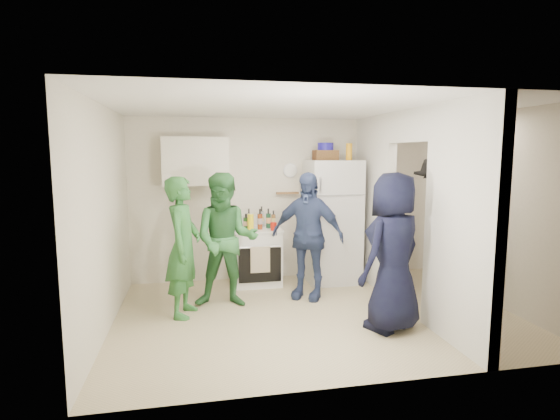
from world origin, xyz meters
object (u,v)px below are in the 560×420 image
object	(u,v)px
stove	(257,256)
person_navy	(393,252)
blue_bowl	(326,146)
person_denim	(307,236)
person_green_center	(226,240)
yellow_cup_stack_top	(349,152)
fridge	(332,221)
wicker_basket	(325,155)
person_nook	(440,228)
person_green_left	(183,247)

from	to	relation	value
stove	person_navy	distance (m)	2.38
blue_bowl	person_denim	world-z (taller)	blue_bowl
stove	person_green_center	size ratio (longest dim) A/B	0.49
stove	person_green_center	xyz separation A→B (m)	(-0.52, -0.86, 0.44)
yellow_cup_stack_top	fridge	bearing A→B (deg)	155.56
stove	person_green_center	bearing A→B (deg)	-121.00
stove	person_denim	bearing A→B (deg)	-51.93
fridge	person_denim	bearing A→B (deg)	-128.90
stove	wicker_basket	bearing A→B (deg)	1.08
fridge	wicker_basket	size ratio (longest dim) A/B	5.32
fridge	person_navy	bearing A→B (deg)	-87.61
stove	fridge	size ratio (longest dim) A/B	0.46
fridge	yellow_cup_stack_top	distance (m)	1.08
wicker_basket	person_nook	xyz separation A→B (m)	(1.26, -1.15, -0.96)
person_green_left	person_green_center	xyz separation A→B (m)	(0.53, 0.23, 0.02)
person_green_center	person_denim	distance (m)	1.11
fridge	person_nook	bearing A→B (deg)	-43.50
person_green_center	fridge	bearing A→B (deg)	36.19
stove	fridge	bearing A→B (deg)	-1.48
person_green_center	yellow_cup_stack_top	bearing A→B (deg)	30.90
person_nook	yellow_cup_stack_top	bearing A→B (deg)	-109.39
stove	person_green_left	bearing A→B (deg)	-133.90
person_green_left	person_nook	bearing A→B (deg)	-75.48
person_green_center	person_denim	bearing A→B (deg)	15.99
person_navy	blue_bowl	bearing A→B (deg)	-113.49
fridge	person_denim	xyz separation A→B (m)	(-0.58, -0.71, -0.07)
person_green_left	yellow_cup_stack_top	bearing A→B (deg)	-53.25
yellow_cup_stack_top	person_nook	world-z (taller)	yellow_cup_stack_top
blue_bowl	person_nook	world-z (taller)	blue_bowl
stove	person_green_left	size ratio (longest dim) A/B	0.50
fridge	person_green_center	size ratio (longest dim) A/B	1.08
wicker_basket	blue_bowl	distance (m)	0.13
wicker_basket	blue_bowl	xyz separation A→B (m)	(0.00, 0.00, 0.13)
wicker_basket	fridge	bearing A→B (deg)	-26.57
fridge	yellow_cup_stack_top	world-z (taller)	yellow_cup_stack_top
yellow_cup_stack_top	person_nook	bearing A→B (deg)	-46.80
wicker_basket	person_navy	bearing A→B (deg)	-84.82
person_green_center	person_nook	world-z (taller)	person_nook
fridge	person_green_center	bearing A→B (deg)	-153.56
fridge	person_green_left	distance (m)	2.45
person_green_center	person_green_left	bearing A→B (deg)	-147.12
blue_bowl	person_nook	xyz separation A→B (m)	(1.26, -1.15, -1.09)
person_green_left	person_navy	bearing A→B (deg)	-96.14
person_denim	person_nook	world-z (taller)	person_nook
person_denim	person_navy	size ratio (longest dim) A/B	0.97
person_green_left	stove	bearing A→B (deg)	-28.73
person_green_left	person_green_center	size ratio (longest dim) A/B	0.98
person_nook	blue_bowl	bearing A→B (deg)	-104.99
fridge	blue_bowl	world-z (taller)	blue_bowl
fridge	person_green_left	xyz separation A→B (m)	(-2.21, -1.06, -0.08)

